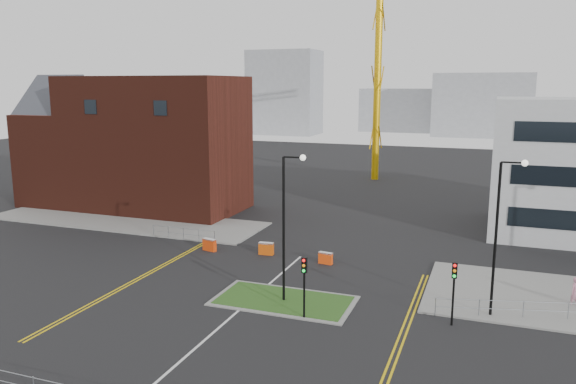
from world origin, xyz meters
name	(u,v)px	position (x,y,z in m)	size (l,w,h in m)	color
ground	(190,353)	(0.00, 0.00, 0.00)	(200.00, 200.00, 0.00)	black
pavement_left	(125,220)	(-20.00, 22.00, 0.06)	(28.00, 8.00, 0.12)	slate
island_kerb	(284,301)	(2.00, 8.00, 0.04)	(8.60, 4.60, 0.08)	slate
grass_island	(284,300)	(2.00, 8.00, 0.06)	(8.00, 4.00, 0.12)	#2A521B
brick_building	(132,144)	(-22.97, 28.00, 6.85)	(24.20, 10.07, 14.24)	#461A11
streetlamp_island	(287,216)	(2.22, 8.00, 5.41)	(1.46, 0.36, 9.18)	black
streetlamp_right_near	(501,226)	(14.22, 10.00, 5.41)	(1.46, 0.36, 9.18)	black
traffic_light_island	(304,276)	(4.00, 5.98, 2.57)	(0.28, 0.33, 3.65)	black
traffic_light_right	(454,281)	(12.00, 7.98, 2.57)	(0.28, 0.33, 3.65)	black
railing_left	(183,232)	(-11.00, 18.00, 0.74)	(6.05, 0.05, 1.10)	gray
centre_line	(209,337)	(0.00, 2.00, 0.01)	(0.15, 30.00, 0.01)	silver
yellow_left_a	(150,271)	(-9.00, 10.00, 0.01)	(0.12, 24.00, 0.01)	gold
yellow_left_b	(154,272)	(-8.70, 10.00, 0.01)	(0.12, 24.00, 0.01)	gold
yellow_right_a	(401,333)	(9.50, 6.00, 0.01)	(0.12, 20.00, 0.01)	gold
yellow_right_b	(406,334)	(9.80, 6.00, 0.01)	(0.12, 20.00, 0.01)	gold
skyline_a	(285,93)	(-40.00, 120.00, 11.00)	(18.00, 12.00, 22.00)	gray
skyline_b	(482,105)	(10.00, 130.00, 8.00)	(24.00, 12.00, 16.00)	gray
skyline_d	(415,110)	(-8.00, 140.00, 6.00)	(30.00, 12.00, 12.00)	gray
pedestrian	(575,292)	(18.75, 13.37, 0.90)	(0.66, 0.43, 1.80)	#C37E95
barrier_left	(209,244)	(-7.42, 16.00, 0.53)	(1.23, 0.66, 0.98)	red
barrier_mid	(266,248)	(-2.72, 16.59, 0.53)	(1.20, 0.48, 0.98)	#D54D0B
barrier_right	(326,258)	(2.31, 16.00, 0.48)	(1.09, 0.50, 0.88)	#FB460D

